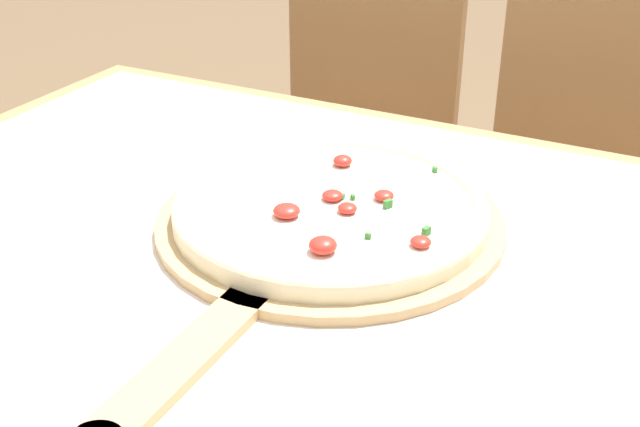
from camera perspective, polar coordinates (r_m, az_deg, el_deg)
The scene contains 6 objects.
dining_table at distance 0.93m, azimuth -2.25°, elevation -9.53°, with size 1.27×0.98×0.74m.
towel_cloth at distance 0.87m, azimuth -2.38°, elevation -3.97°, with size 1.19×0.90×0.00m.
pizza_peel at distance 0.93m, azimuth 0.20°, elevation -1.12°, with size 0.41×0.64×0.01m.
pizza at distance 0.93m, azimuth 0.84°, elevation 0.49°, with size 0.37×0.37×0.04m.
chair_left at distance 1.73m, azimuth 2.58°, elevation 4.43°, with size 0.42×0.42×0.89m.
chair_right at distance 1.62m, azimuth 18.07°, elevation 1.13°, with size 0.44×0.44×0.89m.
Camera 1 is at (0.37, -0.64, 1.21)m, focal length 45.00 mm.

